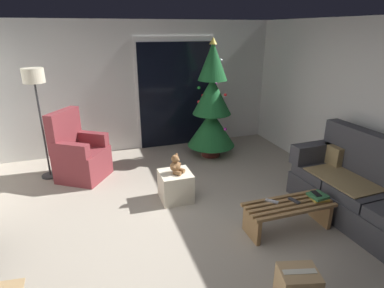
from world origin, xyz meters
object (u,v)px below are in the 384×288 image
(remote_silver, at_px, (272,201))
(coffee_table, at_px, (288,212))
(remote_graphite, at_px, (294,201))
(cardboard_box_taped_mid_floor, at_px, (297,287))
(ottoman, at_px, (176,186))
(teddy_bear_chestnut, at_px, (176,165))
(cell_phone, at_px, (316,193))
(couch, at_px, (365,192))
(book_stack, at_px, (318,197))
(armchair, at_px, (79,155))
(christmas_tree, at_px, (212,107))
(floor_lamp, at_px, (35,87))

(remote_silver, bearing_deg, coffee_table, 107.79)
(remote_graphite, relative_size, cardboard_box_taped_mid_floor, 0.39)
(ottoman, bearing_deg, teddy_bear_chestnut, -45.86)
(remote_graphite, bearing_deg, remote_silver, -31.51)
(remote_silver, height_order, cell_phone, cell_phone)
(couch, height_order, book_stack, couch)
(cell_phone, xyz_separation_m, armchair, (-2.79, 2.30, -0.02))
(book_stack, bearing_deg, christmas_tree, 99.03)
(book_stack, xyz_separation_m, armchair, (-2.80, 2.32, 0.01))
(coffee_table, height_order, armchair, armchair)
(remote_graphite, xyz_separation_m, floor_lamp, (-2.99, 2.50, 1.13))
(remote_graphite, xyz_separation_m, teddy_bear_chestnut, (-1.18, 1.11, 0.17))
(remote_graphite, bearing_deg, couch, 156.26)
(couch, bearing_deg, floor_lamp, 146.27)
(remote_silver, relative_size, floor_lamp, 0.09)
(cardboard_box_taped_mid_floor, bearing_deg, floor_lamp, 123.79)
(christmas_tree, height_order, armchair, christmas_tree)
(ottoman, height_order, teddy_bear_chestnut, teddy_bear_chestnut)
(couch, relative_size, coffee_table, 1.79)
(book_stack, height_order, armchair, armchair)
(book_stack, height_order, teddy_bear_chestnut, teddy_bear_chestnut)
(couch, height_order, cell_phone, couch)
(remote_graphite, relative_size, floor_lamp, 0.09)
(remote_graphite, bearing_deg, book_stack, 157.71)
(remote_graphite, height_order, armchair, armchair)
(couch, relative_size, remote_silver, 12.62)
(teddy_bear_chestnut, bearing_deg, coffee_table, -45.86)
(couch, bearing_deg, book_stack, 171.24)
(armchair, bearing_deg, couch, -35.09)
(book_stack, bearing_deg, coffee_table, 177.97)
(coffee_table, relative_size, cell_phone, 7.64)
(book_stack, xyz_separation_m, christmas_tree, (-0.40, 2.55, 0.58))
(book_stack, relative_size, floor_lamp, 0.13)
(cell_phone, height_order, armchair, armchair)
(couch, height_order, remote_graphite, couch)
(couch, relative_size, teddy_bear_chestnut, 6.90)
(ottoman, relative_size, cardboard_box_taped_mid_floor, 1.10)
(book_stack, bearing_deg, cell_phone, 126.56)
(remote_silver, distance_m, cell_phone, 0.58)
(remote_silver, bearing_deg, christmas_tree, -137.94)
(christmas_tree, bearing_deg, remote_graphite, -88.02)
(christmas_tree, bearing_deg, ottoman, -128.23)
(christmas_tree, relative_size, ottoman, 5.00)
(cell_phone, bearing_deg, cardboard_box_taped_mid_floor, -128.24)
(remote_graphite, distance_m, teddy_bear_chestnut, 1.63)
(floor_lamp, bearing_deg, book_stack, -37.49)
(remote_silver, height_order, floor_lamp, floor_lamp)
(remote_silver, distance_m, armchair, 3.13)
(remote_graphite, xyz_separation_m, cardboard_box_taped_mid_floor, (-0.65, -1.00, -0.20))
(book_stack, relative_size, ottoman, 0.51)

